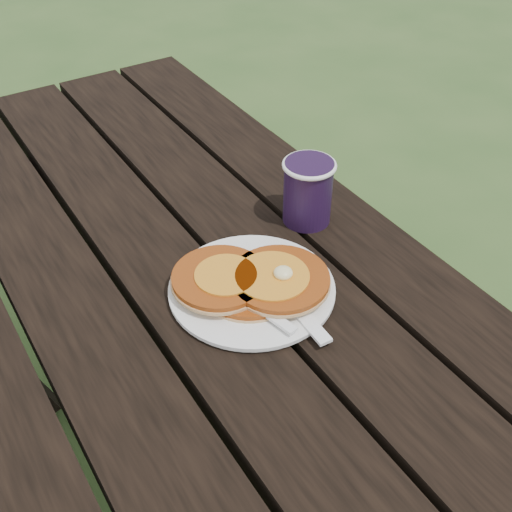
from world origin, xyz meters
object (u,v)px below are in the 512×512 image
pancake_stack (252,280)px  coffee_cup (308,189)px  plate (252,289)px  picnic_table (228,486)px

pancake_stack → coffee_cup: bearing=31.2°
plate → pancake_stack: pancake_stack is taller
plate → pancake_stack: bearing=-122.7°
picnic_table → coffee_cup: coffee_cup is taller
coffee_cup → picnic_table: bearing=-148.7°
picnic_table → plate: (0.08, 0.05, 0.39)m
picnic_table → pancake_stack: pancake_stack is taller
plate → coffee_cup: 0.21m
pancake_stack → plate: bearing=57.3°
plate → coffee_cup: (0.17, 0.10, 0.06)m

